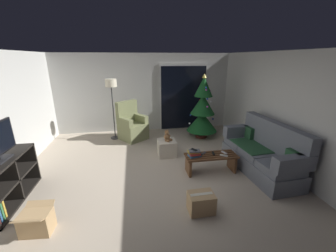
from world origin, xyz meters
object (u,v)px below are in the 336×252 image
cell_phone (194,150)px  book_stack (194,153)px  floor_lamp (111,89)px  ottoman (167,148)px  media_shelf (3,185)px  cardboard_box_taped_mid_floor (201,203)px  cardboard_box_open_near_shelf (37,222)px  teddy_bear_chestnut (167,136)px  remote_black (213,153)px  remote_graphite (204,153)px  armchair (132,126)px  coffee_table (211,160)px  remote_white (224,155)px  remote_silver (224,153)px  christmas_tree (203,110)px  couch (263,153)px

cell_phone → book_stack: bearing=-112.9°
floor_lamp → ottoman: bearing=-45.9°
floor_lamp → ottoman: (1.38, -1.42, -1.31)m
media_shelf → cardboard_box_taped_mid_floor: 3.24m
ottoman → cardboard_box_open_near_shelf: 3.05m
book_stack → teddy_bear_chestnut: teddy_bear_chestnut is taller
remote_black → remote_graphite: 0.21m
remote_black → remote_graphite: same height
armchair → floor_lamp: size_ratio=0.63×
book_stack → cardboard_box_taped_mid_floor: 1.20m
remote_graphite → teddy_bear_chestnut: size_ratio=0.55×
ottoman → remote_graphite: bearing=-52.8°
coffee_table → ottoman: bearing=130.2°
remote_white → remote_black: bearing=90.9°
cardboard_box_open_near_shelf → remote_silver: bearing=20.5°
armchair → floor_lamp: bearing=167.4°
cardboard_box_open_near_shelf → media_shelf: bearing=135.9°
media_shelf → remote_graphite: bearing=8.4°
coffee_table → remote_silver: remote_silver is taller
remote_black → cell_phone: bearing=14.0°
cell_phone → armchair: bearing=87.6°
cell_phone → armchair: armchair is taller
cell_phone → cardboard_box_taped_mid_floor: size_ratio=0.35×
coffee_table → christmas_tree: bearing=77.3°
remote_white → book_stack: size_ratio=0.55×
coffee_table → teddy_bear_chestnut: size_ratio=3.86×
couch → cardboard_box_open_near_shelf: (-4.09, -1.06, -0.23)m
coffee_table → ottoman: (-0.80, 0.95, -0.07)m
cell_phone → cardboard_box_open_near_shelf: size_ratio=0.31×
coffee_table → christmas_tree: (0.46, 2.02, 0.59)m
couch → remote_graphite: bearing=170.8°
remote_graphite → coffee_table: bearing=-160.7°
floor_lamp → ottoman: 2.37m
cardboard_box_open_near_shelf → book_stack: bearing=24.3°
remote_black → ottoman: bearing=-36.3°
cell_phone → media_shelf: 3.40m
remote_white → cardboard_box_taped_mid_floor: bearing=-179.9°
remote_silver → media_shelf: size_ratio=0.11×
christmas_tree → armchair: bearing=173.8°
cell_phone → christmas_tree: 2.20m
cell_phone → cardboard_box_taped_mid_floor: 1.24m
coffee_table → remote_graphite: size_ratio=7.05×
ottoman → cardboard_box_taped_mid_floor: ottoman is taller
remote_black → floor_lamp: bearing=-36.1°
cardboard_box_taped_mid_floor → book_stack: bearing=79.8°
coffee_table → remote_silver: bearing=7.7°
coffee_table → remote_white: size_ratio=7.05×
cardboard_box_taped_mid_floor → cardboard_box_open_near_shelf: bearing=-179.1°
remote_white → floor_lamp: size_ratio=0.09×
cell_phone → ottoman: bearing=82.1°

